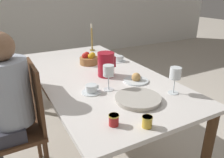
# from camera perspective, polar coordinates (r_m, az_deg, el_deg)

# --- Properties ---
(ground_plane) EXTENTS (20.00, 20.00, 0.00)m
(ground_plane) POSITION_cam_1_polar(r_m,az_deg,el_deg) (2.30, -3.55, -16.01)
(ground_plane) COLOR beige
(dining_table) EXTENTS (0.97, 1.91, 0.74)m
(dining_table) POSITION_cam_1_polar(r_m,az_deg,el_deg) (1.97, -3.99, -0.97)
(dining_table) COLOR silver
(dining_table) RESTS_ON ground_plane
(chair_person_side) EXTENTS (0.42, 0.42, 0.95)m
(chair_person_side) POSITION_cam_1_polar(r_m,az_deg,el_deg) (1.78, -22.27, -10.73)
(chair_person_side) COLOR #51331E
(chair_person_side) RESTS_ON ground_plane
(person_seated) EXTENTS (0.39, 0.41, 1.19)m
(person_seated) POSITION_cam_1_polar(r_m,az_deg,el_deg) (1.67, -26.29, -5.59)
(person_seated) COLOR #33333D
(person_seated) RESTS_ON ground_plane
(red_pitcher) EXTENTS (0.17, 0.14, 0.20)m
(red_pitcher) POSITION_cam_1_polar(r_m,az_deg,el_deg) (1.85, -1.59, 3.87)
(red_pitcher) COLOR #A31423
(red_pitcher) RESTS_ON dining_table
(wine_glass_water) EXTENTS (0.08, 0.08, 0.19)m
(wine_glass_water) POSITION_cam_1_polar(r_m,az_deg,el_deg) (1.56, -0.92, 1.89)
(wine_glass_water) COLOR white
(wine_glass_water) RESTS_ON dining_table
(wine_glass_juice) EXTENTS (0.08, 0.08, 0.19)m
(wine_glass_juice) POSITION_cam_1_polar(r_m,az_deg,el_deg) (1.57, 16.20, 1.11)
(wine_glass_juice) COLOR white
(wine_glass_juice) RESTS_ON dining_table
(teacup_near_person) EXTENTS (0.14, 0.14, 0.06)m
(teacup_near_person) POSITION_cam_1_polar(r_m,az_deg,el_deg) (1.57, -5.39, -2.70)
(teacup_near_person) COLOR silver
(teacup_near_person) RESTS_ON dining_table
(teacup_across) EXTENTS (0.14, 0.14, 0.06)m
(teacup_across) POSITION_cam_1_polar(r_m,az_deg,el_deg) (2.26, 1.78, 5.23)
(teacup_across) COLOR silver
(teacup_across) RESTS_ON dining_table
(serving_tray) EXTENTS (0.31, 0.31, 0.03)m
(serving_tray) POSITION_cam_1_polar(r_m,az_deg,el_deg) (1.46, 6.77, -5.14)
(serving_tray) COLOR #B7B2A8
(serving_tray) RESTS_ON dining_table
(bread_plate) EXTENTS (0.20, 0.20, 0.07)m
(bread_plate) POSITION_cam_1_polar(r_m,az_deg,el_deg) (1.77, 6.29, -0.03)
(bread_plate) COLOR silver
(bread_plate) RESTS_ON dining_table
(jam_jar_amber) EXTENTS (0.06, 0.06, 0.06)m
(jam_jar_amber) POSITION_cam_1_polar(r_m,az_deg,el_deg) (1.20, 9.17, -10.85)
(jam_jar_amber) COLOR gold
(jam_jar_amber) RESTS_ON dining_table
(jam_jar_red) EXTENTS (0.06, 0.06, 0.06)m
(jam_jar_red) POSITION_cam_1_polar(r_m,az_deg,el_deg) (1.20, 0.46, -10.53)
(jam_jar_red) COLOR #A81E1E
(jam_jar_red) RESTS_ON dining_table
(fruit_bowl) EXTENTS (0.18, 0.18, 0.12)m
(fruit_bowl) POSITION_cam_1_polar(r_m,az_deg,el_deg) (2.18, -6.07, 5.14)
(fruit_bowl) COLOR #9E6B3D
(fruit_bowl) RESTS_ON dining_table
(candlestick_tall) EXTENTS (0.06, 0.06, 0.32)m
(candlestick_tall) POSITION_cam_1_polar(r_m,az_deg,el_deg) (2.66, -5.26, 9.99)
(candlestick_tall) COLOR olive
(candlestick_tall) RESTS_ON dining_table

